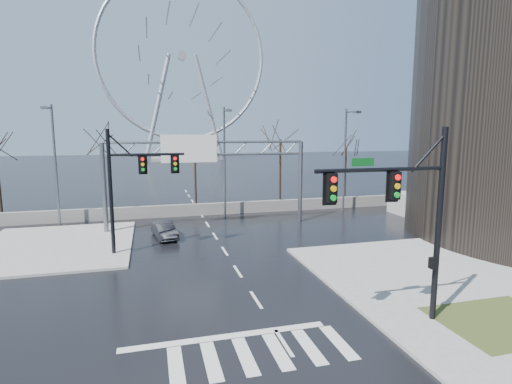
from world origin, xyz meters
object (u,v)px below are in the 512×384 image
object	(u,v)px
signal_mast_far	(129,180)
sign_gantry	(203,165)
signal_mast_near	(411,208)
car	(164,230)
ferris_wheel	(182,63)

from	to	relation	value
signal_mast_far	sign_gantry	world-z (taller)	signal_mast_far
signal_mast_near	car	xyz separation A→B (m)	(-8.85, 16.49, -4.26)
signal_mast_far	car	size ratio (longest dim) A/B	2.16
ferris_wheel	car	xyz separation A→B (m)	(-8.71, -82.55, -25.52)
signal_mast_far	ferris_wheel	distance (m)	89.30
signal_mast_near	signal_mast_far	distance (m)	17.03
signal_mast_near	sign_gantry	xyz separation A→B (m)	(-5.52, 19.00, 0.31)
sign_gantry	ferris_wheel	distance (m)	82.91
sign_gantry	ferris_wheel	size ratio (longest dim) A/B	0.32
signal_mast_near	sign_gantry	distance (m)	19.79
car	ferris_wheel	bearing A→B (deg)	72.78
sign_gantry	car	size ratio (longest dim) A/B	4.42
signal_mast_near	signal_mast_far	size ratio (longest dim) A/B	1.00
signal_mast_near	ferris_wheel	size ratio (longest dim) A/B	0.16
car	signal_mast_far	bearing A→B (deg)	-132.92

